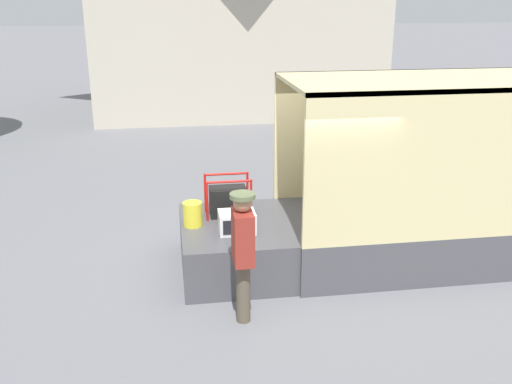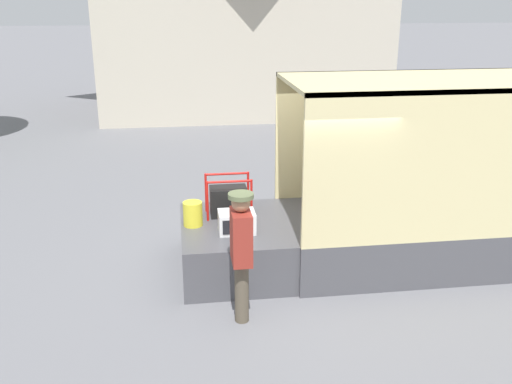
{
  "view_description": "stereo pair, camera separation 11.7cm",
  "coord_description": "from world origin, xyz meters",
  "views": [
    {
      "loc": [
        -1.68,
        -7.85,
        3.95
      ],
      "look_at": [
        -0.49,
        -0.2,
        1.29
      ],
      "focal_mm": 40.0,
      "sensor_mm": 36.0,
      "label": 1
    },
    {
      "loc": [
        -1.56,
        -7.87,
        3.95
      ],
      "look_at": [
        -0.49,
        -0.2,
        1.29
      ],
      "focal_mm": 40.0,
      "sensor_mm": 36.0,
      "label": 2
    }
  ],
  "objects": [
    {
      "name": "ground_plane",
      "position": [
        0.0,
        0.0,
        0.0
      ],
      "size": [
        160.0,
        160.0,
        0.0
      ],
      "primitive_type": "plane",
      "color": "slate"
    },
    {
      "name": "tailgate_deck",
      "position": [
        -0.79,
        0.0,
        0.37
      ],
      "size": [
        1.59,
        2.0,
        0.74
      ],
      "primitive_type": "cube",
      "color": "#4C4C51",
      "rests_on": "ground"
    },
    {
      "name": "microwave",
      "position": [
        -0.79,
        -0.32,
        0.89
      ],
      "size": [
        0.52,
        0.39,
        0.3
      ],
      "color": "white",
      "rests_on": "tailgate_deck"
    },
    {
      "name": "portable_generator",
      "position": [
        -0.83,
        0.37,
        0.98
      ],
      "size": [
        0.7,
        0.43,
        0.62
      ],
      "color": "black",
      "rests_on": "tailgate_deck"
    },
    {
      "name": "orange_bucket",
      "position": [
        -1.4,
        0.01,
        0.92
      ],
      "size": [
        0.29,
        0.29,
        0.36
      ],
      "color": "yellow",
      "rests_on": "tailgate_deck"
    },
    {
      "name": "worker_person",
      "position": [
        -0.86,
        -1.5,
        1.07
      ],
      "size": [
        0.31,
        0.44,
        1.73
      ],
      "color": "brown",
      "rests_on": "ground"
    }
  ]
}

